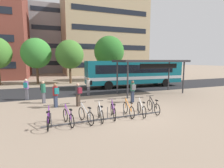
# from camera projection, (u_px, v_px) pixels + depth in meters

# --- Properties ---
(ground) EXTENTS (200.00, 200.00, 0.00)m
(ground) POSITION_uv_depth(u_px,v_px,m) (131.00, 112.00, 11.01)
(ground) COLOR gray
(bus_lane_asphalt) EXTENTS (80.00, 7.20, 0.01)m
(bus_lane_asphalt) POSITION_uv_depth(u_px,v_px,m) (92.00, 89.00, 19.90)
(bus_lane_asphalt) COLOR #232326
(bus_lane_asphalt) RESTS_ON ground
(city_bus) EXTENTS (12.14, 3.20, 3.20)m
(city_bus) POSITION_uv_depth(u_px,v_px,m) (135.00, 72.00, 21.60)
(city_bus) COLOR #0F6070
(city_bus) RESTS_ON ground
(bike_rack) EXTENTS (6.91, 0.17, 0.70)m
(bike_rack) POSITION_uv_depth(u_px,v_px,m) (108.00, 118.00, 9.69)
(bike_rack) COLOR #47474C
(bike_rack) RESTS_ON ground
(parked_bicycle_purple_0) EXTENTS (0.52, 1.72, 0.99)m
(parked_bicycle_purple_0) POSITION_uv_depth(u_px,v_px,m) (49.00, 120.00, 8.49)
(parked_bicycle_purple_0) COLOR black
(parked_bicycle_purple_0) RESTS_ON ground
(parked_bicycle_purple_1) EXTENTS (0.53, 1.70, 0.99)m
(parked_bicycle_purple_1) POSITION_uv_depth(u_px,v_px,m) (68.00, 117.00, 8.84)
(parked_bicycle_purple_1) COLOR black
(parked_bicycle_purple_1) RESTS_ON ground
(parked_bicycle_silver_2) EXTENTS (0.62, 1.68, 0.99)m
(parked_bicycle_silver_2) POSITION_uv_depth(u_px,v_px,m) (86.00, 115.00, 9.14)
(parked_bicycle_silver_2) COLOR black
(parked_bicycle_silver_2) RESTS_ON ground
(parked_bicycle_white_3) EXTENTS (0.52, 1.72, 0.99)m
(parked_bicycle_white_3) POSITION_uv_depth(u_px,v_px,m) (100.00, 114.00, 9.46)
(parked_bicycle_white_3) COLOR black
(parked_bicycle_white_3) RESTS_ON ground
(parked_bicycle_purple_4) EXTENTS (0.57, 1.69, 0.99)m
(parked_bicycle_purple_4) POSITION_uv_depth(u_px,v_px,m) (113.00, 111.00, 9.88)
(parked_bicycle_purple_4) COLOR black
(parked_bicycle_purple_4) RESTS_ON ground
(parked_bicycle_orange_5) EXTENTS (0.52, 1.72, 0.99)m
(parked_bicycle_orange_5) POSITION_uv_depth(u_px,v_px,m) (129.00, 110.00, 10.24)
(parked_bicycle_orange_5) COLOR black
(parked_bicycle_orange_5) RESTS_ON ground
(parked_bicycle_white_6) EXTENTS (0.59, 1.69, 0.99)m
(parked_bicycle_white_6) POSITION_uv_depth(u_px,v_px,m) (141.00, 109.00, 10.35)
(parked_bicycle_white_6) COLOR black
(parked_bicycle_white_6) RESTS_ON ground
(parked_bicycle_black_7) EXTENTS (0.52, 1.72, 0.99)m
(parked_bicycle_black_7) POSITION_uv_depth(u_px,v_px,m) (153.00, 107.00, 10.86)
(parked_bicycle_black_7) COLOR black
(parked_bicycle_black_7) RESTS_ON ground
(transit_shelter) EXTENTS (7.15, 3.17, 3.29)m
(transit_shelter) POSITION_uv_depth(u_px,v_px,m) (152.00, 62.00, 16.80)
(transit_shelter) COLOR #38383D
(transit_shelter) RESTS_ON ground
(commuter_black_pack_0) EXTENTS (0.43, 0.58, 1.70)m
(commuter_black_pack_0) POSITION_uv_depth(u_px,v_px,m) (43.00, 90.00, 13.29)
(commuter_black_pack_0) COLOR #565660
(commuter_black_pack_0) RESTS_ON ground
(commuter_black_pack_1) EXTENTS (0.59, 0.45, 1.66)m
(commuter_black_pack_1) POSITION_uv_depth(u_px,v_px,m) (89.00, 85.00, 16.37)
(commuter_black_pack_1) COLOR #565660
(commuter_black_pack_1) RESTS_ON ground
(commuter_teal_pack_2) EXTENTS (0.38, 0.56, 1.75)m
(commuter_teal_pack_2) POSITION_uv_depth(u_px,v_px,m) (26.00, 88.00, 14.42)
(commuter_teal_pack_2) COLOR #565660
(commuter_teal_pack_2) RESTS_ON ground
(commuter_teal_pack_3) EXTENTS (0.46, 0.59, 1.69)m
(commuter_teal_pack_3) POSITION_uv_depth(u_px,v_px,m) (56.00, 94.00, 12.05)
(commuter_teal_pack_3) COLOR #2D3851
(commuter_teal_pack_3) RESTS_ON ground
(commuter_grey_pack_4) EXTENTS (0.38, 0.56, 1.70)m
(commuter_grey_pack_4) POSITION_uv_depth(u_px,v_px,m) (133.00, 90.00, 13.54)
(commuter_grey_pack_4) COLOR #2D3851
(commuter_grey_pack_4) RESTS_ON ground
(commuter_maroon_pack_5) EXTENTS (0.46, 0.59, 1.65)m
(commuter_maroon_pack_5) POSITION_uv_depth(u_px,v_px,m) (78.00, 93.00, 12.36)
(commuter_maroon_pack_5) COLOR #47382D
(commuter_maroon_pack_5) RESTS_ON ground
(street_tree_0) EXTENTS (4.00, 4.00, 6.31)m
(street_tree_0) POSITION_uv_depth(u_px,v_px,m) (36.00, 53.00, 24.08)
(street_tree_0) COLOR brown
(street_tree_0) RESTS_ON ground
(street_tree_1) EXTENTS (4.89, 4.89, 7.22)m
(street_tree_1) POSITION_uv_depth(u_px,v_px,m) (109.00, 52.00, 28.60)
(street_tree_1) COLOR brown
(street_tree_1) RESTS_ON ground
(street_tree_2) EXTENTS (3.88, 3.88, 6.10)m
(street_tree_2) POSITION_uv_depth(u_px,v_px,m) (70.00, 54.00, 24.48)
(street_tree_2) COLOR brown
(street_tree_2) RESTS_ON ground
(building_right_wing) EXTENTS (19.51, 11.30, 19.32)m
(building_right_wing) POSITION_uv_depth(u_px,v_px,m) (104.00, 34.00, 43.27)
(building_right_wing) COLOR tan
(building_right_wing) RESTS_ON ground
(building_centre_block) EXTENTS (16.30, 12.16, 17.38)m
(building_centre_block) POSITION_uv_depth(u_px,v_px,m) (61.00, 42.00, 50.29)
(building_centre_block) COLOR gray
(building_centre_block) RESTS_ON ground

